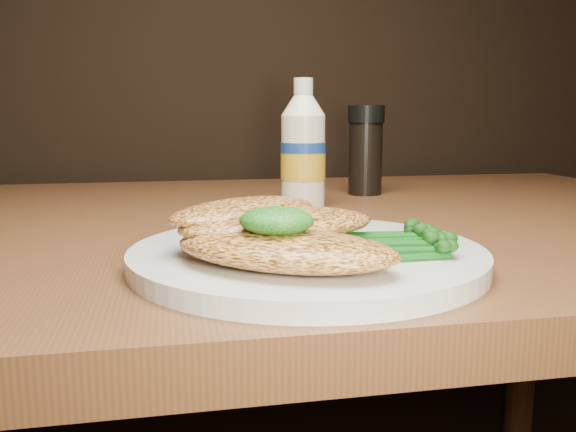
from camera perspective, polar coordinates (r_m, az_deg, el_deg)
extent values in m
cylinder|color=silver|center=(0.49, 1.81, -3.80)|extent=(0.29, 0.29, 0.01)
ellipsoid|color=#E89849|center=(0.43, -0.33, -3.14)|extent=(0.19, 0.17, 0.03)
ellipsoid|color=#E89849|center=(0.47, -0.88, -0.81)|extent=(0.17, 0.11, 0.02)
ellipsoid|color=#E89849|center=(0.50, -4.03, 0.39)|extent=(0.16, 0.14, 0.02)
ellipsoid|color=#073209|center=(0.42, -1.08, -0.44)|extent=(0.07, 0.06, 0.02)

